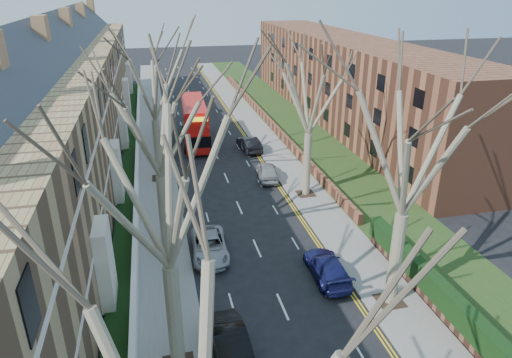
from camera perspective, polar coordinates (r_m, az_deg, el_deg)
pavement_left at (r=51.31m, az=-12.64°, el=4.74°), size 3.00×102.00×0.12m
pavement_right at (r=52.65m, az=0.55°, el=5.78°), size 3.00×102.00×0.12m
terrace_left at (r=42.82m, az=-23.35°, el=7.39°), size 9.70×78.00×13.60m
flats_right at (r=58.73m, az=10.81°, el=12.17°), size 13.97×54.00×10.00m
front_wall_left at (r=43.60m, az=-14.61°, el=2.01°), size 0.30×78.00×1.00m
grass_verge_right at (r=53.81m, az=5.24°, el=6.17°), size 6.00×102.00×0.06m
tree_left_mid at (r=17.02m, az=-11.73°, el=1.05°), size 10.50×10.50×14.71m
tree_left_far at (r=26.65m, az=-12.51°, el=8.34°), size 10.15×10.15×14.22m
tree_left_dist at (r=38.34m, az=-13.04°, el=13.22°), size 10.50×10.50×14.71m
tree_right_mid at (r=22.12m, az=19.07°, el=5.43°), size 10.50×10.50×14.71m
tree_right_far at (r=34.47m, az=6.88°, el=12.03°), size 10.15×10.15×14.22m
double_decker_bus at (r=49.44m, az=-7.70°, el=6.92°), size 2.98×10.46×4.36m
car_left_mid at (r=22.02m, az=-3.13°, el=-20.15°), size 1.92×4.55×1.46m
car_left_far at (r=29.13m, az=-5.82°, el=-8.33°), size 2.39×4.82×1.32m
car_right_near at (r=27.32m, az=8.90°, el=-10.84°), size 2.00×4.63×1.33m
car_right_mid at (r=39.96m, az=1.44°, el=0.98°), size 2.26×4.39×1.43m
car_right_far at (r=46.87m, az=-0.86°, el=4.40°), size 2.02×4.53×1.44m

